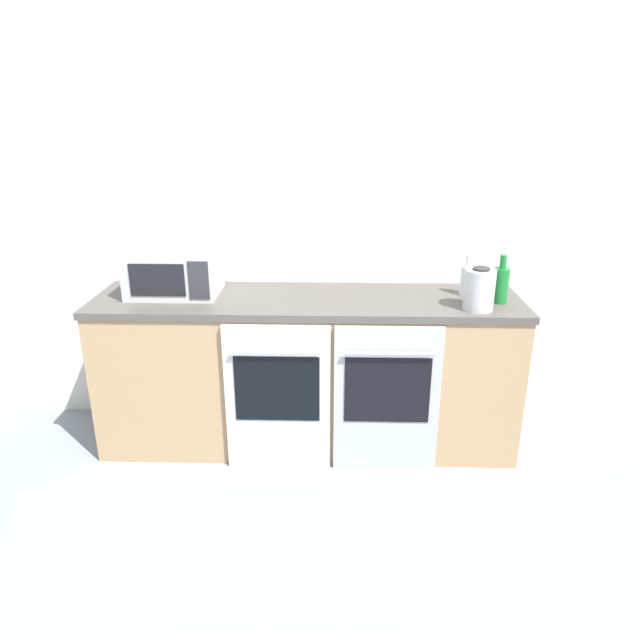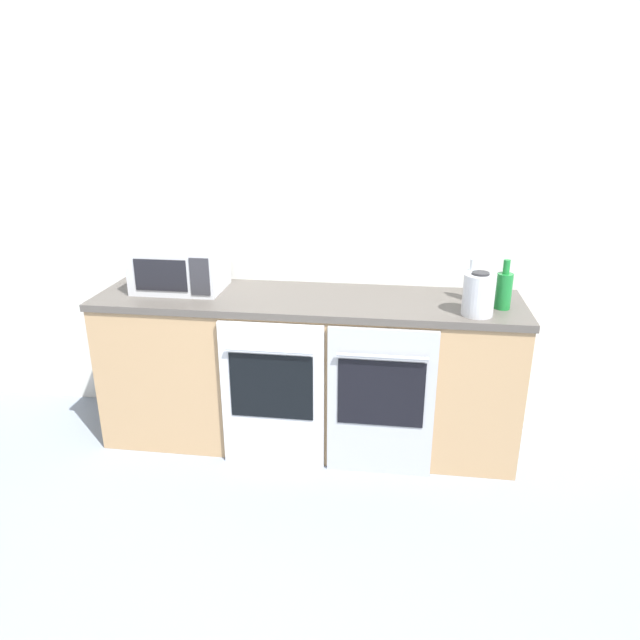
{
  "view_description": "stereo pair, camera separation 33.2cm",
  "coord_description": "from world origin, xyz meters",
  "px_view_note": "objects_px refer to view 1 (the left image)",
  "views": [
    {
      "loc": [
        0.16,
        -1.47,
        1.94
      ],
      "look_at": [
        0.08,
        1.64,
        0.79
      ],
      "focal_mm": 32.0,
      "sensor_mm": 36.0,
      "label": 1
    },
    {
      "loc": [
        0.49,
        -1.45,
        1.94
      ],
      "look_at": [
        0.08,
        1.64,
        0.79
      ],
      "focal_mm": 32.0,
      "sensor_mm": 36.0,
      "label": 2
    }
  ],
  "objects_px": {
    "oven_left": "(278,398)",
    "oven_right": "(387,399)",
    "bottle_green": "(501,284)",
    "bottle_clear": "(467,279)",
    "kettle": "(479,289)",
    "microwave": "(174,271)"
  },
  "relations": [
    {
      "from": "kettle",
      "to": "bottle_green",
      "type": "bearing_deg",
      "value": 40.1
    },
    {
      "from": "bottle_clear",
      "to": "kettle",
      "type": "distance_m",
      "value": 0.26
    },
    {
      "from": "bottle_green",
      "to": "bottle_clear",
      "type": "bearing_deg",
      "value": 140.15
    },
    {
      "from": "oven_left",
      "to": "bottle_green",
      "type": "xyz_separation_m",
      "value": [
        1.23,
        0.26,
        0.59
      ]
    },
    {
      "from": "microwave",
      "to": "bottle_green",
      "type": "height_order",
      "value": "bottle_green"
    },
    {
      "from": "oven_right",
      "to": "bottle_clear",
      "type": "distance_m",
      "value": 0.84
    },
    {
      "from": "microwave",
      "to": "bottle_clear",
      "type": "xyz_separation_m",
      "value": [
        1.69,
        0.02,
        -0.04
      ]
    },
    {
      "from": "oven_right",
      "to": "oven_left",
      "type": "bearing_deg",
      "value": 180.0
    },
    {
      "from": "oven_left",
      "to": "oven_right",
      "type": "xyz_separation_m",
      "value": [
        0.6,
        0.0,
        0.0
      ]
    },
    {
      "from": "bottle_green",
      "to": "kettle",
      "type": "distance_m",
      "value": 0.19
    },
    {
      "from": "oven_right",
      "to": "kettle",
      "type": "height_order",
      "value": "kettle"
    },
    {
      "from": "oven_left",
      "to": "microwave",
      "type": "bearing_deg",
      "value": 149.21
    },
    {
      "from": "oven_left",
      "to": "oven_right",
      "type": "relative_size",
      "value": 1.0
    },
    {
      "from": "bottle_green",
      "to": "oven_right",
      "type": "bearing_deg",
      "value": -157.52
    },
    {
      "from": "oven_right",
      "to": "bottle_clear",
      "type": "height_order",
      "value": "bottle_clear"
    },
    {
      "from": "oven_left",
      "to": "bottle_green",
      "type": "bearing_deg",
      "value": 11.95
    },
    {
      "from": "microwave",
      "to": "oven_left",
      "type": "bearing_deg",
      "value": -30.79
    },
    {
      "from": "microwave",
      "to": "bottle_green",
      "type": "bearing_deg",
      "value": -3.39
    },
    {
      "from": "oven_right",
      "to": "bottle_clear",
      "type": "bearing_deg",
      "value": 39.68
    },
    {
      "from": "bottle_clear",
      "to": "kettle",
      "type": "height_order",
      "value": "bottle_clear"
    },
    {
      "from": "oven_right",
      "to": "bottle_green",
      "type": "bearing_deg",
      "value": 22.48
    },
    {
      "from": "kettle",
      "to": "oven_left",
      "type": "bearing_deg",
      "value": -172.86
    }
  ]
}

